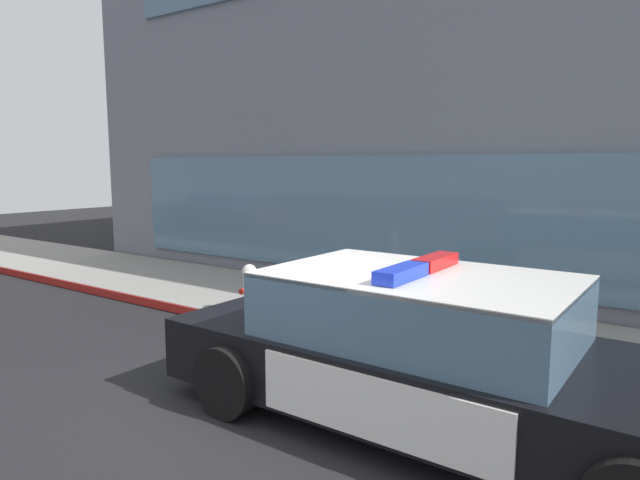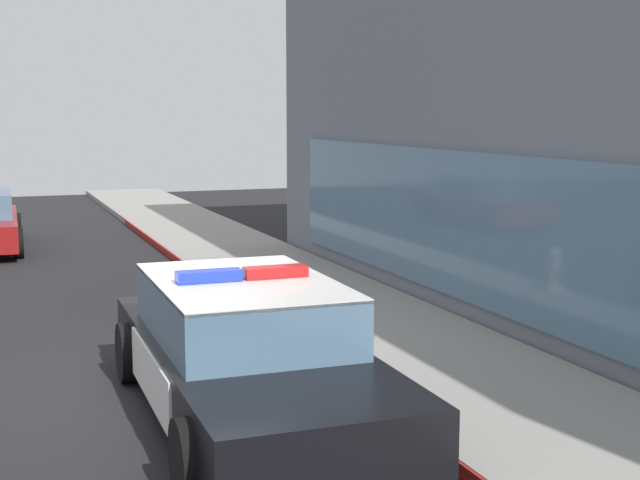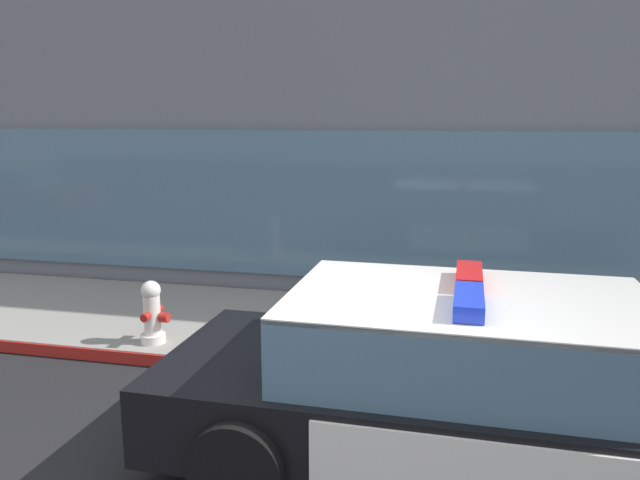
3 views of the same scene
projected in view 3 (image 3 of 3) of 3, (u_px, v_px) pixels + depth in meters
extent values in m
cube|color=gray|center=(342.00, 332.00, 7.51)|extent=(48.00, 2.66, 0.15)
cube|color=maroon|center=(318.00, 376.00, 6.23)|extent=(28.80, 0.04, 0.14)
cube|color=slate|center=(477.00, 43.00, 13.07)|extent=(20.77, 11.30, 8.51)
cube|color=slate|center=(299.00, 204.00, 8.73)|extent=(12.46, 0.08, 2.10)
cube|color=black|center=(491.00, 409.00, 4.62)|extent=(5.11, 1.98, 0.60)
cube|color=silver|center=(267.00, 366.00, 5.00)|extent=(1.45, 1.89, 0.05)
cube|color=silver|center=(476.00, 360.00, 5.56)|extent=(2.14, 0.06, 0.51)
cube|color=silver|center=(478.00, 479.00, 3.72)|extent=(2.14, 0.06, 0.51)
cube|color=yellow|center=(476.00, 359.00, 5.57)|extent=(0.22, 0.02, 0.26)
cube|color=slate|center=(467.00, 336.00, 4.55)|extent=(2.67, 1.75, 0.60)
cube|color=silver|center=(468.00, 298.00, 4.49)|extent=(2.67, 1.75, 0.04)
cube|color=red|center=(469.00, 276.00, 4.80)|extent=(0.21, 0.65, 0.11)
cube|color=blue|center=(469.00, 301.00, 4.15)|extent=(0.21, 0.65, 0.11)
cylinder|color=black|center=(309.00, 361.00, 5.94)|extent=(0.68, 0.23, 0.68)
cylinder|color=black|center=(238.00, 467.00, 4.13)|extent=(0.68, 0.23, 0.68)
cylinder|color=silver|center=(153.00, 338.00, 6.95)|extent=(0.28, 0.28, 0.10)
cylinder|color=silver|center=(152.00, 315.00, 6.89)|extent=(0.19, 0.19, 0.45)
sphere|color=silver|center=(151.00, 290.00, 6.84)|extent=(0.22, 0.22, 0.22)
cylinder|color=#B21E19|center=(150.00, 284.00, 6.82)|extent=(0.06, 0.06, 0.05)
cylinder|color=#B21E19|center=(146.00, 317.00, 6.75)|extent=(0.09, 0.10, 0.09)
cylinder|color=#B21E19|center=(158.00, 309.00, 7.03)|extent=(0.09, 0.10, 0.09)
cylinder|color=#B21E19|center=(164.00, 317.00, 6.86)|extent=(0.10, 0.12, 0.12)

